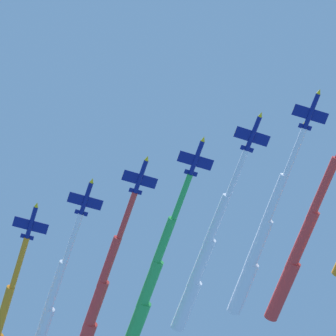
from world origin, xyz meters
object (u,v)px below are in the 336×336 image
(jet_starboard_inner, at_px, (258,246))
(jet_starboard_outer, at_px, (41,336))
(jet_port_mid, at_px, (201,264))
(jet_port_outer, at_px, (96,306))
(jet_port_inner, at_px, (302,243))
(jet_starboard_mid, at_px, (150,285))

(jet_starboard_inner, bearing_deg, jet_starboard_outer, 152.24)
(jet_starboard_outer, bearing_deg, jet_port_mid, -29.36)
(jet_port_outer, xyz_separation_m, jet_starboard_outer, (-13.86, 9.03, -0.34))
(jet_port_inner, height_order, jet_starboard_mid, jet_port_inner)
(jet_starboard_inner, xyz_separation_m, jet_starboard_outer, (-53.40, 28.11, 0.69))
(jet_starboard_mid, xyz_separation_m, jet_port_outer, (-13.45, 7.67, 2.12))
(jet_starboard_inner, relative_size, jet_port_outer, 0.98)
(jet_port_mid, height_order, jet_port_outer, jet_port_outer)
(jet_port_inner, distance_m, jet_port_mid, 25.27)
(jet_port_mid, relative_size, jet_starboard_outer, 0.90)
(jet_starboard_inner, bearing_deg, jet_port_inner, -2.40)
(jet_port_inner, height_order, jet_port_outer, jet_port_inner)
(jet_port_inner, xyz_separation_m, jet_port_outer, (-50.41, 19.54, -0.82))
(jet_starboard_outer, bearing_deg, jet_port_inner, -23.96)
(jet_port_mid, xyz_separation_m, jet_port_outer, (-25.96, 13.37, 0.75))
(jet_port_mid, bearing_deg, jet_starboard_outer, 150.64)
(jet_starboard_mid, distance_m, jet_port_outer, 15.62)
(jet_port_inner, height_order, jet_port_mid, jet_port_inner)
(jet_port_inner, relative_size, jet_starboard_outer, 1.04)
(jet_starboard_mid, bearing_deg, jet_port_mid, -24.51)
(jet_starboard_inner, xyz_separation_m, jet_port_mid, (-13.58, 5.71, 0.28))
(jet_starboard_outer, bearing_deg, jet_port_outer, -33.07)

